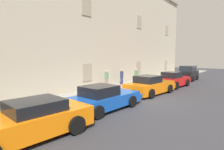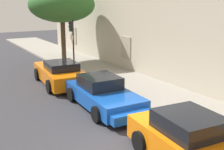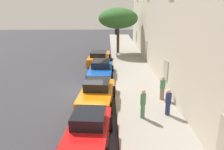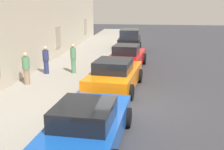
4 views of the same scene
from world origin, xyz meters
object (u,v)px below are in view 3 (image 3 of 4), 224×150
at_px(pedestrian_admiring, 162,88).
at_px(pedestrian_strolling, 143,103).
at_px(sportscar_red_lead, 99,58).
at_px(sportscar_yellow_flank, 101,71).
at_px(pedestrian_bystander, 168,102).
at_px(traffic_light, 116,37).
at_px(sportscar_tail_end, 88,134).
at_px(sportscar_white_middle, 96,95).
at_px(tree_near_kerb, 118,18).

relative_size(pedestrian_admiring, pedestrian_strolling, 0.96).
height_order(sportscar_red_lead, sportscar_yellow_flank, sportscar_yellow_flank).
relative_size(pedestrian_admiring, pedestrian_bystander, 1.03).
distance_m(traffic_light, pedestrian_bystander, 14.82).
distance_m(traffic_light, pedestrian_strolling, 14.98).
relative_size(traffic_light, pedestrian_bystander, 2.17).
height_order(sportscar_tail_end, pedestrian_admiring, pedestrian_admiring).
bearing_deg(traffic_light, sportscar_white_middle, -7.89).
bearing_deg(pedestrian_admiring, pedestrian_bystander, -4.82).
height_order(sportscar_white_middle, tree_near_kerb, tree_near_kerb).
relative_size(sportscar_red_lead, sportscar_yellow_flank, 1.05).
relative_size(tree_near_kerb, pedestrian_bystander, 3.58).
bearing_deg(pedestrian_strolling, pedestrian_admiring, 146.47).
bearing_deg(pedestrian_strolling, tree_near_kerb, -178.13).
distance_m(sportscar_red_lead, pedestrian_admiring, 10.94).
bearing_deg(sportscar_red_lead, sportscar_white_middle, 0.81).
xyz_separation_m(sportscar_white_middle, pedestrian_admiring, (-0.43, 4.30, 0.31)).
distance_m(tree_near_kerb, pedestrian_strolling, 17.58).
distance_m(sportscar_white_middle, pedestrian_admiring, 4.33).
bearing_deg(sportscar_red_lead, tree_near_kerb, 154.91).
bearing_deg(tree_near_kerb, traffic_light, -7.26).
bearing_deg(traffic_light, pedestrian_admiring, 11.52).
height_order(tree_near_kerb, pedestrian_strolling, tree_near_kerb).
distance_m(sportscar_tail_end, pedestrian_bystander, 5.13).
xyz_separation_m(sportscar_red_lead, tree_near_kerb, (-4.74, 2.22, 3.78)).
bearing_deg(traffic_light, pedestrian_strolling, 3.32).
distance_m(tree_near_kerb, traffic_light, 3.08).
relative_size(sportscar_red_lead, traffic_light, 1.57).
height_order(sportscar_tail_end, tree_near_kerb, tree_near_kerb).
xyz_separation_m(sportscar_red_lead, pedestrian_bystander, (12.16, 4.26, 0.31)).
height_order(tree_near_kerb, traffic_light, tree_near_kerb).
height_order(sportscar_white_middle, pedestrian_strolling, pedestrian_strolling).
bearing_deg(sportscar_red_lead, pedestrian_bystander, 19.31).
bearing_deg(sportscar_white_middle, tree_near_kerb, 172.21).
xyz_separation_m(sportscar_white_middle, traffic_light, (-12.81, 1.77, 1.79)).
xyz_separation_m(traffic_light, pedestrian_strolling, (14.89, 0.86, -1.43)).
xyz_separation_m(sportscar_red_lead, sportscar_yellow_flank, (4.87, 0.26, -0.02)).
distance_m(sportscar_yellow_flank, sportscar_tail_end, 10.04).
bearing_deg(pedestrian_bystander, traffic_light, -170.87).
xyz_separation_m(pedestrian_strolling, pedestrian_bystander, (-0.33, 1.48, -0.07)).
bearing_deg(sportscar_white_middle, sportscar_tail_end, -2.66).
bearing_deg(sportscar_red_lead, sportscar_tail_end, -0.24).
xyz_separation_m(tree_near_kerb, pedestrian_admiring, (14.73, 2.22, -3.45)).
relative_size(sportscar_yellow_flank, sportscar_tail_end, 1.08).
distance_m(sportscar_yellow_flank, sportscar_white_middle, 5.54).
distance_m(sportscar_yellow_flank, pedestrian_strolling, 8.04).
bearing_deg(sportscar_yellow_flank, pedestrian_admiring, 39.27).
bearing_deg(sportscar_yellow_flank, traffic_light, 167.13).
xyz_separation_m(sportscar_yellow_flank, tree_near_kerb, (-9.62, 1.96, 3.80)).
xyz_separation_m(sportscar_red_lead, pedestrian_strolling, (12.50, 2.78, 0.38)).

